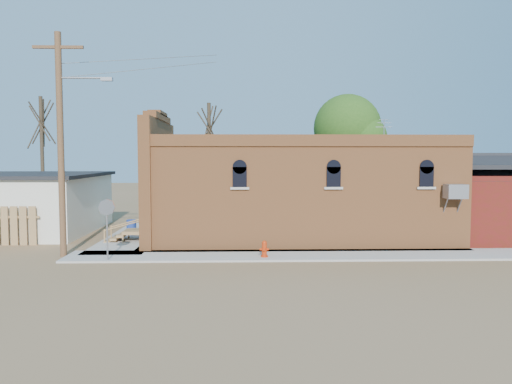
{
  "coord_description": "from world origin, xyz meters",
  "views": [
    {
      "loc": [
        -0.91,
        -19.14,
        4.04
      ],
      "look_at": [
        -0.24,
        4.27,
        2.4
      ],
      "focal_mm": 35.0,
      "sensor_mm": 36.0,
      "label": 1
    }
  ],
  "objects_px": {
    "brick_bar": "(293,191)",
    "trash_barrel": "(131,227)",
    "utility_pole": "(62,139)",
    "stop_sign": "(107,213)",
    "fire_hydrant": "(264,249)"
  },
  "relations": [
    {
      "from": "brick_bar",
      "to": "fire_hydrant",
      "type": "distance_m",
      "value": 5.69
    },
    {
      "from": "utility_pole",
      "to": "stop_sign",
      "type": "height_order",
      "value": "utility_pole"
    },
    {
      "from": "fire_hydrant",
      "to": "trash_barrel",
      "type": "bearing_deg",
      "value": 156.75
    },
    {
      "from": "utility_pole",
      "to": "fire_hydrant",
      "type": "distance_m",
      "value": 9.26
    },
    {
      "from": "brick_bar",
      "to": "trash_barrel",
      "type": "distance_m",
      "value": 8.46
    },
    {
      "from": "brick_bar",
      "to": "utility_pole",
      "type": "xyz_separation_m",
      "value": [
        -9.79,
        -4.29,
        2.43
      ]
    },
    {
      "from": "brick_bar",
      "to": "utility_pole",
      "type": "distance_m",
      "value": 10.96
    },
    {
      "from": "trash_barrel",
      "to": "brick_bar",
      "type": "bearing_deg",
      "value": -5.93
    },
    {
      "from": "fire_hydrant",
      "to": "stop_sign",
      "type": "xyz_separation_m",
      "value": [
        -6.07,
        -0.41,
        1.49
      ]
    },
    {
      "from": "brick_bar",
      "to": "trash_barrel",
      "type": "xyz_separation_m",
      "value": [
        -8.21,
        0.85,
        -1.88
      ]
    },
    {
      "from": "stop_sign",
      "to": "trash_barrel",
      "type": "xyz_separation_m",
      "value": [
        -0.48,
        6.35,
        -1.44
      ]
    },
    {
      "from": "stop_sign",
      "to": "trash_barrel",
      "type": "height_order",
      "value": "stop_sign"
    },
    {
      "from": "utility_pole",
      "to": "fire_hydrant",
      "type": "height_order",
      "value": "utility_pole"
    },
    {
      "from": "utility_pole",
      "to": "stop_sign",
      "type": "xyz_separation_m",
      "value": [
        2.05,
        -1.2,
        -2.88
      ]
    },
    {
      "from": "trash_barrel",
      "to": "fire_hydrant",
      "type": "bearing_deg",
      "value": -42.24
    }
  ]
}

